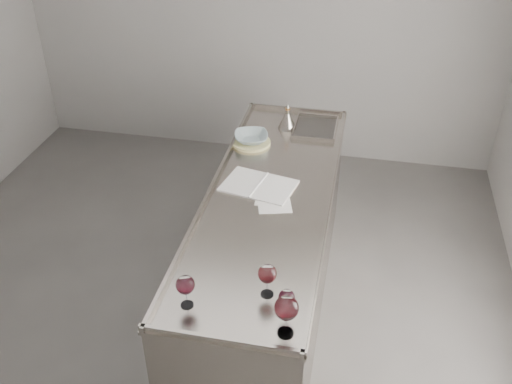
% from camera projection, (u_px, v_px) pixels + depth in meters
% --- Properties ---
extents(room_shell, '(4.54, 5.04, 2.84)m').
position_uv_depth(room_shell, '(170.00, 145.00, 3.08)').
color(room_shell, '#4D4B48').
rests_on(room_shell, ground).
extents(counter, '(0.77, 2.42, 0.97)m').
position_uv_depth(counter, '(269.00, 253.00, 3.76)').
color(counter, gray).
rests_on(counter, ground).
extents(wine_glass_left, '(0.09, 0.09, 0.18)m').
position_uv_depth(wine_glass_left, '(185.00, 286.00, 2.65)').
color(wine_glass_left, white).
rests_on(wine_glass_left, counter).
extents(wine_glass_middle, '(0.09, 0.09, 0.18)m').
position_uv_depth(wine_glass_middle, '(267.00, 274.00, 2.71)').
color(wine_glass_middle, white).
rests_on(wine_glass_middle, counter).
extents(wine_glass_right, '(0.11, 0.11, 0.22)m').
position_uv_depth(wine_glass_right, '(286.00, 309.00, 2.49)').
color(wine_glass_right, white).
rests_on(wine_glass_right, counter).
extents(wine_glass_small, '(0.08, 0.08, 0.16)m').
position_uv_depth(wine_glass_small, '(287.00, 298.00, 2.60)').
color(wine_glass_small, white).
rests_on(wine_glass_small, counter).
extents(notebook, '(0.49, 0.39, 0.02)m').
position_uv_depth(notebook, '(259.00, 186.00, 3.57)').
color(notebook, white).
rests_on(notebook, counter).
extents(loose_paper_top, '(0.21, 0.28, 0.00)m').
position_uv_depth(loose_paper_top, '(272.00, 194.00, 3.50)').
color(loose_paper_top, silver).
rests_on(loose_paper_top, counter).
extents(loose_paper_under, '(0.26, 0.32, 0.00)m').
position_uv_depth(loose_paper_under, '(274.00, 200.00, 3.45)').
color(loose_paper_under, silver).
rests_on(loose_paper_under, counter).
extents(trivet, '(0.33, 0.33, 0.02)m').
position_uv_depth(trivet, '(251.00, 142.00, 4.03)').
color(trivet, '#CCC584').
rests_on(trivet, counter).
extents(ceramic_bowl, '(0.29, 0.29, 0.06)m').
position_uv_depth(ceramic_bowl, '(251.00, 137.00, 4.01)').
color(ceramic_bowl, '#8C9FA3').
rests_on(ceramic_bowl, trivet).
extents(wine_funnel, '(0.14, 0.14, 0.20)m').
position_uv_depth(wine_funnel, '(287.00, 121.00, 4.20)').
color(wine_funnel, gray).
rests_on(wine_funnel, counter).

